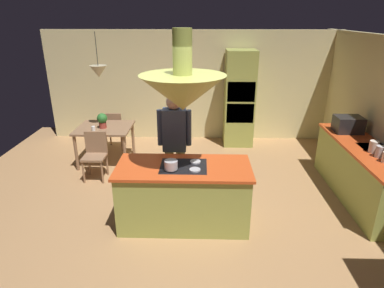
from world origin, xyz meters
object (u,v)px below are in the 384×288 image
(cup_on_table, at_px, (93,128))
(microwave_on_counter, at_px, (348,124))
(chair_by_back_wall, at_px, (114,128))
(canister_sugar, at_px, (380,152))
(potted_plant_on_table, at_px, (102,120))
(chair_facing_island, at_px, (95,152))
(kitchen_island, at_px, (184,195))
(oven_tower, at_px, (239,99))
(cooking_pot_on_cooktop, at_px, (171,165))
(dining_table, at_px, (105,132))
(person_at_island, at_px, (175,141))
(canister_tea, at_px, (374,147))

(cup_on_table, distance_m, microwave_on_counter, 4.70)
(chair_by_back_wall, distance_m, canister_sugar, 5.16)
(cup_on_table, bearing_deg, potted_plant_on_table, 51.59)
(chair_facing_island, height_order, chair_by_back_wall, same)
(kitchen_island, xyz_separation_m, chair_facing_island, (-1.70, 1.41, 0.05))
(kitchen_island, relative_size, oven_tower, 0.87)
(chair_facing_island, xyz_separation_m, chair_by_back_wall, (0.00, 1.39, 0.00))
(cooking_pot_on_cooktop, bearing_deg, dining_table, 124.63)
(kitchen_island, relative_size, person_at_island, 1.07)
(oven_tower, height_order, chair_facing_island, oven_tower)
(cup_on_table, bearing_deg, oven_tower, 25.11)
(chair_by_back_wall, distance_m, microwave_on_counter, 4.75)
(person_at_island, distance_m, canister_sugar, 3.03)
(dining_table, bearing_deg, oven_tower, 22.21)
(oven_tower, height_order, chair_by_back_wall, oven_tower)
(canister_tea, bearing_deg, potted_plant_on_table, 162.07)
(potted_plant_on_table, bearing_deg, cup_on_table, -128.41)
(oven_tower, relative_size, cooking_pot_on_cooktop, 11.96)
(oven_tower, relative_size, dining_table, 2.02)
(kitchen_island, bearing_deg, chair_facing_island, 140.38)
(oven_tower, xyz_separation_m, cooking_pot_on_cooktop, (-1.26, -3.37, -0.09))
(oven_tower, bearing_deg, kitchen_island, -108.74)
(chair_facing_island, distance_m, potted_plant_on_table, 0.76)
(cup_on_table, bearing_deg, microwave_on_counter, -4.28)
(dining_table, bearing_deg, cooking_pot_on_cooktop, -55.37)
(cooking_pot_on_cooktop, bearing_deg, chair_facing_island, 135.05)
(person_at_island, bearing_deg, canister_sugar, -5.97)
(potted_plant_on_table, bearing_deg, canister_sugar, -19.96)
(person_at_island, distance_m, cooking_pot_on_cooktop, 0.83)
(microwave_on_counter, bearing_deg, oven_tower, 135.17)
(canister_tea, bearing_deg, microwave_on_counter, 90.00)
(chair_by_back_wall, relative_size, microwave_on_counter, 1.89)
(dining_table, relative_size, cooking_pot_on_cooktop, 5.92)
(dining_table, height_order, canister_tea, canister_tea)
(chair_by_back_wall, relative_size, cooking_pot_on_cooktop, 4.83)
(cup_on_table, distance_m, canister_tea, 4.86)
(cooking_pot_on_cooktop, bearing_deg, cup_on_table, 130.15)
(chair_facing_island, bearing_deg, cooking_pot_on_cooktop, -44.95)
(potted_plant_on_table, bearing_deg, oven_tower, 23.27)
(dining_table, bearing_deg, potted_plant_on_table, -95.08)
(cup_on_table, bearing_deg, canister_sugar, -17.53)
(oven_tower, xyz_separation_m, chair_by_back_wall, (-2.80, -0.45, -0.57))
(dining_table, distance_m, microwave_on_counter, 4.59)
(chair_by_back_wall, distance_m, cup_on_table, 0.99)
(kitchen_island, distance_m, potted_plant_on_table, 2.70)
(potted_plant_on_table, bearing_deg, kitchen_island, -50.05)
(kitchen_island, bearing_deg, oven_tower, 71.26)
(chair_by_back_wall, relative_size, potted_plant_on_table, 2.90)
(chair_by_back_wall, bearing_deg, potted_plant_on_table, 89.57)
(chair_by_back_wall, bearing_deg, oven_tower, -170.86)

